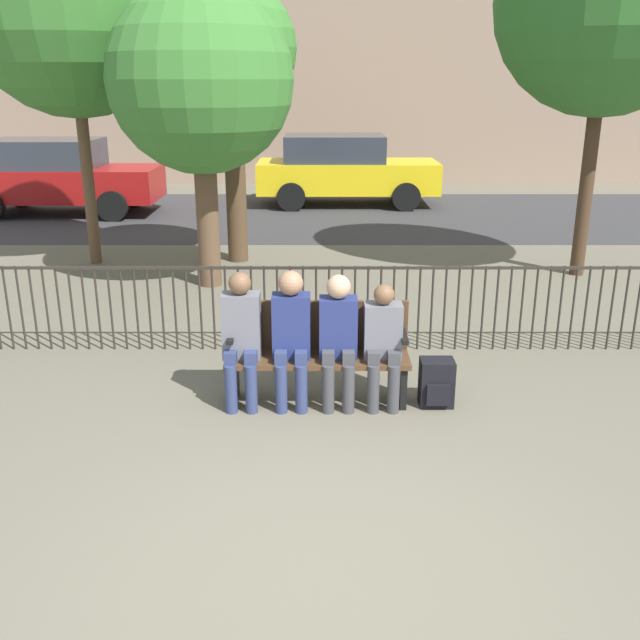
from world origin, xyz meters
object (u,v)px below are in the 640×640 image
object	(u,v)px
tree_2	(73,7)
tree_3	(612,2)
park_bench	(320,349)
parked_car_1	(61,175)
seated_person_1	(294,331)
backpack	(439,383)
tree_1	(234,52)
seated_person_0	(244,333)
tree_0	(203,81)
seated_person_3	(385,340)
seated_person_2	(341,334)
parked_car_0	(346,169)

from	to	relation	value
tree_2	tree_3	world-z (taller)	tree_2
park_bench	parked_car_1	bearing A→B (deg)	120.64
seated_person_1	tree_2	distance (m)	7.07
parked_car_1	backpack	bearing A→B (deg)	-55.24
park_bench	tree_1	bearing A→B (deg)	103.87
tree_1	parked_car_1	bearing A→B (deg)	135.70
seated_person_1	seated_person_0	bearing A→B (deg)	-179.92
backpack	tree_0	world-z (taller)	tree_0
seated_person_0	tree_2	size ratio (longest dim) A/B	0.23
seated_person_3	seated_person_2	bearing A→B (deg)	179.27
seated_person_2	tree_0	size ratio (longest dim) A/B	0.30
seated_person_2	seated_person_0	bearing A→B (deg)	179.92
park_bench	backpack	bearing A→B (deg)	-7.65
seated_person_0	parked_car_1	bearing A→B (deg)	117.25
seated_person_1	park_bench	bearing A→B (deg)	28.03
parked_car_0	tree_2	bearing A→B (deg)	-126.58
tree_0	park_bench	bearing A→B (deg)	-68.07
backpack	tree_0	size ratio (longest dim) A/B	0.11
tree_1	seated_person_2	bearing A→B (deg)	-74.63
tree_0	parked_car_1	world-z (taller)	tree_0
seated_person_1	seated_person_2	world-z (taller)	seated_person_1
park_bench	seated_person_0	distance (m)	0.72
seated_person_1	seated_person_3	world-z (taller)	seated_person_1
backpack	park_bench	bearing A→B (deg)	172.35
seated_person_1	seated_person_3	xyz separation A→B (m)	(0.82, -0.01, -0.08)
seated_person_3	tree_0	world-z (taller)	tree_0
parked_car_1	tree_0	bearing A→B (deg)	-54.24
tree_0	seated_person_1	bearing A→B (deg)	-71.65
seated_person_3	tree_1	distance (m)	6.39
park_bench	tree_0	size ratio (longest dim) A/B	0.41
tree_0	parked_car_0	world-z (taller)	tree_0
seated_person_3	parked_car_1	distance (m)	11.67
seated_person_0	tree_3	distance (m)	7.27
seated_person_2	tree_2	world-z (taller)	tree_2
seated_person_0	seated_person_1	distance (m)	0.45
seated_person_0	parked_car_0	bearing A→B (deg)	83.47
seated_person_0	parked_car_0	xyz separation A→B (m)	(1.26, 11.02, 0.15)
seated_person_1	seated_person_3	bearing A→B (deg)	-0.48
seated_person_3	seated_person_0	bearing A→B (deg)	179.72
tree_3	seated_person_2	bearing A→B (deg)	-129.29
seated_person_1	tree_0	xyz separation A→B (m)	(-1.33, 4.02, 2.11)
backpack	tree_2	world-z (taller)	tree_2
tree_1	parked_car_1	distance (m)	6.60
seated_person_0	seated_person_2	xyz separation A→B (m)	(0.87, -0.00, -0.01)
seated_person_3	backpack	world-z (taller)	seated_person_3
seated_person_1	backpack	bearing A→B (deg)	-0.90
seated_person_2	seated_person_3	world-z (taller)	seated_person_2
seated_person_1	parked_car_1	world-z (taller)	parked_car_1
tree_0	tree_2	bearing A→B (deg)	147.39
seated_person_1	seated_person_3	distance (m)	0.82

